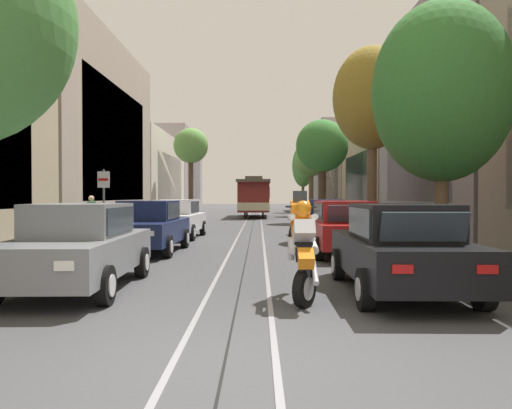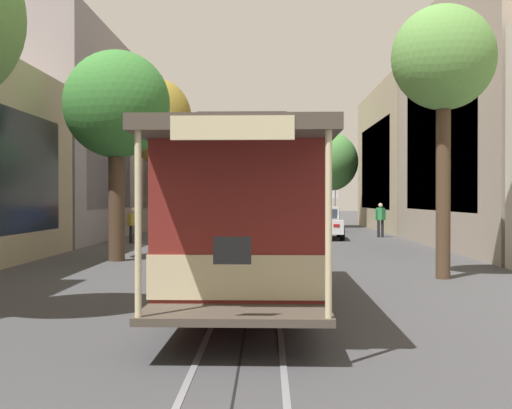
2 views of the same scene
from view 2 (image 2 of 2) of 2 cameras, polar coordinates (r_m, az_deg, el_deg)
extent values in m
plane|color=#424244|center=(23.05, 0.17, -4.43)|extent=(160.00, 160.00, 0.00)
cube|color=gray|center=(18.99, 1.59, -5.49)|extent=(0.08, 68.77, 0.01)
cube|color=gray|center=(19.01, -1.62, -5.48)|extent=(0.08, 68.77, 0.01)
cube|color=black|center=(18.99, -0.02, -5.49)|extent=(0.03, 68.77, 0.01)
cube|color=tan|center=(42.85, 14.12, 3.84)|extent=(5.83, 14.89, 8.95)
cube|color=#2D3842|center=(42.27, 10.29, 3.29)|extent=(0.04, 10.63, 5.37)
cube|color=gray|center=(28.24, 20.48, 6.66)|extent=(5.14, 14.89, 10.05)
cube|color=#2D3842|center=(27.45, 15.42, 5.80)|extent=(0.04, 10.63, 6.03)
cube|color=gray|center=(44.50, -12.53, 3.88)|extent=(5.89, 11.85, 9.19)
cube|color=#2D3842|center=(43.88, -8.81, 3.34)|extent=(0.04, 8.51, 5.52)
cube|color=gray|center=(32.69, -16.58, 5.79)|extent=(4.76, 11.85, 10.00)
cube|color=#2D3842|center=(32.02, -12.53, 5.01)|extent=(0.04, 8.51, 6.00)
cube|color=#2D3842|center=(20.32, -20.59, 2.73)|extent=(0.04, 8.51, 3.72)
cube|color=slate|center=(43.44, 4.49, -1.23)|extent=(1.91, 4.35, 0.66)
cube|color=slate|center=(43.27, 4.51, -0.40)|extent=(1.53, 2.10, 0.60)
cube|color=#2D3842|center=(44.11, 4.41, -0.41)|extent=(1.34, 0.26, 0.47)
cube|color=#2D3842|center=(42.09, 4.65, -0.46)|extent=(1.30, 0.23, 0.45)
cube|color=#2D3842|center=(43.21, 3.52, -0.40)|extent=(0.08, 1.81, 0.47)
cube|color=#2D3842|center=(43.34, 5.49, -0.40)|extent=(0.08, 1.81, 0.47)
cube|color=white|center=(45.54, 3.55, -1.02)|extent=(0.28, 0.05, 0.14)
cube|color=#B21414|center=(41.24, 3.98, -1.19)|extent=(0.28, 0.05, 0.12)
cube|color=white|center=(45.63, 4.95, -1.02)|extent=(0.28, 0.05, 0.14)
cube|color=#B21414|center=(41.34, 5.52, -1.19)|extent=(0.28, 0.05, 0.12)
cylinder|color=black|center=(44.71, 3.21, -1.60)|extent=(0.22, 0.65, 0.64)
cylinder|color=silver|center=(44.70, 3.07, -1.60)|extent=(0.03, 0.35, 0.35)
cylinder|color=black|center=(44.86, 5.46, -1.60)|extent=(0.22, 0.65, 0.64)
cylinder|color=silver|center=(44.87, 5.60, -1.60)|extent=(0.03, 0.35, 0.35)
cylinder|color=black|center=(42.05, 3.45, -1.74)|extent=(0.22, 0.65, 0.64)
cylinder|color=silver|center=(42.04, 3.30, -1.74)|extent=(0.03, 0.35, 0.35)
cylinder|color=black|center=(42.21, 5.84, -1.73)|extent=(0.22, 0.65, 0.64)
cylinder|color=silver|center=(42.22, 5.98, -1.73)|extent=(0.03, 0.35, 0.35)
cube|color=#19234C|center=(37.58, 5.11, -1.51)|extent=(1.90, 4.34, 0.66)
cube|color=#19234C|center=(37.42, 5.12, -0.55)|extent=(1.52, 2.10, 0.60)
cube|color=#2D3842|center=(38.25, 5.06, -0.56)|extent=(1.34, 0.25, 0.47)
cube|color=#2D3842|center=(36.23, 5.21, -0.62)|extent=(1.30, 0.23, 0.45)
cube|color=#2D3842|center=(37.39, 3.98, -0.55)|extent=(0.07, 1.81, 0.47)
cube|color=#2D3842|center=(37.46, 6.26, -0.55)|extent=(0.07, 1.81, 0.47)
cube|color=white|center=(39.71, 4.16, -1.26)|extent=(0.28, 0.05, 0.14)
cube|color=#B21414|center=(35.40, 4.37, -1.48)|extent=(0.28, 0.05, 0.12)
cube|color=white|center=(39.77, 5.76, -1.25)|extent=(0.28, 0.05, 0.14)
cube|color=#B21414|center=(35.46, 6.18, -1.48)|extent=(0.28, 0.05, 0.12)
cylinder|color=black|center=(38.90, 3.72, -1.93)|extent=(0.21, 0.64, 0.64)
cylinder|color=silver|center=(38.89, 3.56, -1.93)|extent=(0.03, 0.35, 0.35)
cylinder|color=black|center=(38.98, 6.31, -1.92)|extent=(0.21, 0.64, 0.64)
cylinder|color=silver|center=(38.99, 6.47, -1.92)|extent=(0.03, 0.35, 0.35)
cylinder|color=black|center=(36.23, 3.82, -2.11)|extent=(0.21, 0.64, 0.64)
cylinder|color=silver|center=(36.23, 3.64, -2.11)|extent=(0.03, 0.35, 0.35)
cylinder|color=black|center=(36.32, 6.60, -2.10)|extent=(0.21, 0.64, 0.64)
cylinder|color=silver|center=(36.33, 6.77, -2.10)|extent=(0.03, 0.35, 0.35)
cube|color=silver|center=(32.41, 5.81, -1.84)|extent=(1.98, 4.37, 0.66)
cube|color=silver|center=(32.24, 5.82, -0.73)|extent=(1.56, 2.12, 0.60)
cube|color=#2D3842|center=(33.07, 5.76, -0.74)|extent=(1.34, 0.28, 0.47)
cube|color=#2D3842|center=(31.05, 5.92, -0.82)|extent=(1.30, 0.25, 0.45)
cube|color=#2D3842|center=(32.21, 4.50, -0.73)|extent=(0.11, 1.81, 0.47)
cube|color=#2D3842|center=(32.28, 7.15, -0.73)|extent=(0.11, 1.81, 0.47)
cube|color=white|center=(34.54, 4.74, -1.53)|extent=(0.28, 0.05, 0.14)
cube|color=#B21414|center=(30.23, 4.93, -1.83)|extent=(0.28, 0.05, 0.12)
cube|color=white|center=(34.58, 6.59, -1.53)|extent=(0.28, 0.05, 0.14)
cube|color=#B21414|center=(30.28, 7.04, -1.82)|extent=(0.28, 0.05, 0.12)
cylinder|color=black|center=(33.73, 4.22, -2.31)|extent=(0.23, 0.65, 0.64)
cylinder|color=silver|center=(33.73, 4.04, -2.31)|extent=(0.03, 0.35, 0.35)
cylinder|color=black|center=(33.80, 7.21, -2.30)|extent=(0.23, 0.65, 0.64)
cylinder|color=silver|center=(33.80, 7.40, -2.30)|extent=(0.03, 0.35, 0.35)
cylinder|color=black|center=(31.06, 4.29, -2.55)|extent=(0.23, 0.65, 0.64)
cylinder|color=silver|center=(31.06, 4.09, -2.55)|extent=(0.03, 0.35, 0.35)
cylinder|color=black|center=(31.14, 7.53, -2.55)|extent=(0.23, 0.65, 0.64)
cylinder|color=silver|center=(31.15, 7.74, -2.55)|extent=(0.03, 0.35, 0.35)
cube|color=black|center=(43.74, -3.16, -1.22)|extent=(1.86, 4.32, 0.66)
cube|color=black|center=(43.87, -3.15, -0.39)|extent=(1.50, 2.08, 0.60)
cube|color=#2D3842|center=(43.04, -3.24, -0.43)|extent=(1.33, 0.24, 0.47)
cube|color=#2D3842|center=(45.05, -3.02, -0.39)|extent=(1.30, 0.22, 0.45)
cube|color=#2D3842|center=(43.81, -2.17, -0.39)|extent=(0.05, 1.81, 0.47)
cube|color=#2D3842|center=(43.94, -4.12, -0.39)|extent=(0.05, 1.81, 0.47)
cube|color=white|center=(41.54, -2.66, -1.18)|extent=(0.28, 0.04, 0.14)
cube|color=#B21414|center=(45.84, -2.24, -1.01)|extent=(0.28, 0.04, 0.12)
cube|color=white|center=(41.64, -4.19, -1.17)|extent=(0.28, 0.04, 0.14)
cube|color=#B21414|center=(45.93, -3.63, -1.01)|extent=(0.28, 0.04, 0.12)
cylinder|color=black|center=(42.35, -2.13, -1.72)|extent=(0.21, 0.64, 0.64)
cylinder|color=silver|center=(42.34, -1.99, -1.72)|extent=(0.02, 0.35, 0.35)
cylinder|color=black|center=(42.51, -4.50, -1.72)|extent=(0.21, 0.64, 0.64)
cylinder|color=silver|center=(42.52, -4.65, -1.72)|extent=(0.02, 0.35, 0.35)
cylinder|color=black|center=(45.01, -1.90, -1.59)|extent=(0.21, 0.64, 0.64)
cylinder|color=silver|center=(45.00, -1.76, -1.59)|extent=(0.02, 0.35, 0.35)
cylinder|color=black|center=(45.16, -4.13, -1.58)|extent=(0.21, 0.64, 0.64)
cylinder|color=silver|center=(45.17, -4.27, -1.58)|extent=(0.02, 0.35, 0.35)
cube|color=red|center=(38.15, -3.74, -1.48)|extent=(1.84, 4.32, 0.66)
cube|color=red|center=(38.28, -3.73, -0.53)|extent=(1.49, 2.08, 0.60)
cube|color=#2D3842|center=(37.44, -3.82, -0.58)|extent=(1.33, 0.23, 0.47)
cube|color=#2D3842|center=(39.46, -3.60, -0.53)|extent=(1.30, 0.21, 0.45)
cube|color=#2D3842|center=(38.23, -2.61, -0.53)|extent=(0.05, 1.81, 0.47)
cube|color=#2D3842|center=(38.34, -4.84, -0.53)|extent=(0.05, 1.81, 0.47)
cube|color=white|center=(35.95, -3.11, -1.44)|extent=(0.28, 0.04, 0.14)
cube|color=#B21414|center=(40.26, -2.72, -1.23)|extent=(0.28, 0.04, 0.12)
cube|color=white|center=(36.04, -4.88, -1.44)|extent=(0.28, 0.04, 0.14)
cube|color=#B21414|center=(40.34, -4.31, -1.23)|extent=(0.28, 0.04, 0.12)
cylinder|color=black|center=(36.77, -2.53, -2.07)|extent=(0.21, 0.64, 0.64)
cylinder|color=silver|center=(36.77, -2.36, -2.07)|extent=(0.02, 0.35, 0.35)
cylinder|color=black|center=(36.91, -5.26, -2.06)|extent=(0.21, 0.64, 0.64)
cylinder|color=silver|center=(36.92, -5.43, -2.06)|extent=(0.02, 0.35, 0.35)
cylinder|color=black|center=(39.43, -2.32, -1.89)|extent=(0.21, 0.64, 0.64)
cylinder|color=silver|center=(39.43, -2.16, -1.89)|extent=(0.02, 0.35, 0.35)
cylinder|color=black|center=(39.56, -4.87, -1.89)|extent=(0.21, 0.64, 0.64)
cylinder|color=silver|center=(39.57, -5.03, -1.88)|extent=(0.02, 0.35, 0.35)
cube|color=#233D93|center=(32.49, -4.78, -1.83)|extent=(2.01, 4.38, 0.66)
cube|color=#233D93|center=(32.62, -4.77, -0.72)|extent=(1.58, 2.13, 0.60)
cube|color=#2D3842|center=(31.79, -4.85, -0.79)|extent=(1.34, 0.29, 0.47)
cube|color=#2D3842|center=(33.80, -4.66, -0.71)|extent=(1.30, 0.26, 0.45)
cube|color=#2D3842|center=(32.59, -3.45, -0.72)|extent=(0.12, 1.81, 0.47)
cube|color=#2D3842|center=(32.67, -6.08, -0.72)|extent=(0.12, 1.81, 0.47)
cube|color=white|center=(30.31, -3.94, -1.82)|extent=(0.28, 0.05, 0.14)
cube|color=#B21414|center=(34.62, -3.67, -1.52)|extent=(0.28, 0.05, 0.12)
cube|color=white|center=(30.37, -6.04, -1.82)|extent=(0.28, 0.05, 0.14)
cube|color=#B21414|center=(34.68, -5.52, -1.52)|extent=(0.28, 0.05, 0.12)
cylinder|color=black|center=(31.14, -3.29, -2.54)|extent=(0.23, 0.65, 0.64)
cylinder|color=silver|center=(31.14, -3.09, -2.54)|extent=(0.04, 0.35, 0.35)
cylinder|color=black|center=(31.24, -6.52, -2.54)|extent=(0.23, 0.65, 0.64)
cylinder|color=silver|center=(31.25, -6.72, -2.54)|extent=(0.04, 0.35, 0.35)
cylinder|color=black|center=(33.80, -3.17, -2.30)|extent=(0.23, 0.65, 0.64)
cylinder|color=silver|center=(33.80, -2.98, -2.30)|extent=(0.04, 0.35, 0.35)
cylinder|color=black|center=(33.89, -6.15, -2.29)|extent=(0.23, 0.65, 0.64)
cylinder|color=silver|center=(33.90, -6.34, -2.29)|extent=(0.04, 0.35, 0.35)
cylinder|color=#4C3826|center=(44.88, 6.38, 0.22)|extent=(0.39, 0.39, 3.49)
ellipsoid|color=#4C8E42|center=(44.95, 6.38, 3.74)|extent=(3.97, 3.83, 4.06)
cylinder|color=#4C3826|center=(16.87, 16.02, 1.96)|extent=(0.36, 0.36, 4.85)
ellipsoid|color=#609947|center=(17.23, 16.04, 12.24)|extent=(2.58, 2.24, 2.61)
cylinder|color=brown|center=(41.11, -5.95, -0.07)|extent=(0.31, 0.31, 3.11)
ellipsoid|color=#387A33|center=(41.16, -5.95, 3.57)|extent=(3.25, 3.01, 4.24)
cylinder|color=brown|center=(32.72, -8.40, 1.17)|extent=(0.41, 0.41, 4.72)
ellipsoid|color=olive|center=(32.93, -8.40, 7.12)|extent=(3.22, 3.00, 4.23)
cylinder|color=#4C3826|center=(21.30, -12.06, 0.74)|extent=(0.52, 0.52, 4.15)
ellipsoid|color=#387A33|center=(21.51, -12.08, 8.57)|extent=(3.40, 2.86, 3.42)
cube|color=maroon|center=(12.41, -0.56, -1.08)|extent=(2.50, 7.53, 2.30)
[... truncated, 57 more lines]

